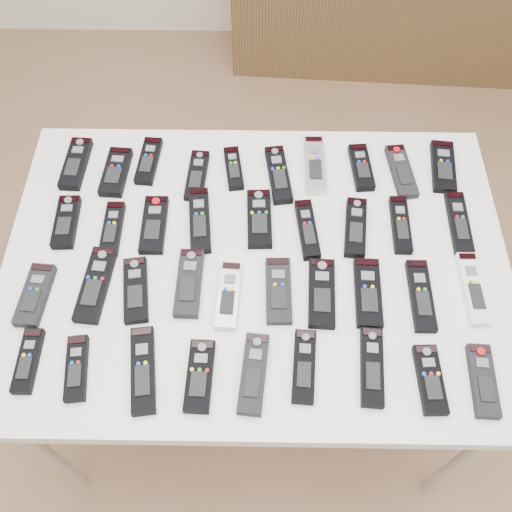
{
  "coord_description": "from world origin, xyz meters",
  "views": [
    {
      "loc": [
        0.01,
        -0.7,
        1.98
      ],
      "look_at": [
        -0.0,
        0.04,
        0.8
      ],
      "focal_mm": 40.0,
      "sensor_mm": 36.0,
      "label": 1
    }
  ],
  "objects_px": {
    "remote_23": "(228,295)",
    "remote_35": "(372,367)",
    "remote_8": "(401,171)",
    "table": "(256,272)",
    "remote_5": "(278,175)",
    "remote_36": "(430,380)",
    "remote_4": "(234,168)",
    "remote_10": "(66,222)",
    "remote_34": "(304,366)",
    "remote_9": "(443,167)",
    "remote_21": "(136,290)",
    "remote_17": "(400,225)",
    "remote_30": "(77,368)",
    "remote_15": "(307,229)",
    "remote_13": "(200,220)",
    "remote_25": "(322,293)",
    "remote_3": "(197,175)",
    "remote_37": "(483,381)",
    "remote_12": "(154,225)",
    "remote_29": "(28,361)",
    "remote_6": "(315,165)",
    "remote_20": "(96,284)",
    "remote_27": "(421,296)",
    "remote_32": "(200,376)",
    "remote_2": "(149,161)",
    "remote_28": "(473,289)",
    "remote_0": "(76,164)",
    "remote_24": "(279,290)",
    "remote_33": "(254,374)",
    "remote_18": "(459,223)",
    "remote_16": "(356,227)",
    "remote_7": "(361,167)",
    "remote_1": "(116,172)",
    "remote_14": "(259,219)",
    "remote_11": "(112,229)",
    "remote_26": "(368,293)",
    "remote_19": "(35,295)"
  },
  "relations": [
    {
      "from": "remote_10",
      "to": "remote_24",
      "type": "bearing_deg",
      "value": -21.59
    },
    {
      "from": "remote_20",
      "to": "remote_26",
      "type": "height_order",
      "value": "same"
    },
    {
      "from": "remote_0",
      "to": "remote_16",
      "type": "xyz_separation_m",
      "value": [
        0.75,
        -0.2,
        0.0
      ]
    },
    {
      "from": "remote_12",
      "to": "remote_29",
      "type": "distance_m",
      "value": 0.44
    },
    {
      "from": "remote_16",
      "to": "remote_36",
      "type": "bearing_deg",
      "value": -65.6
    },
    {
      "from": "remote_7",
      "to": "remote_30",
      "type": "relative_size",
      "value": 1.02
    },
    {
      "from": "remote_7",
      "to": "remote_17",
      "type": "bearing_deg",
      "value": -70.65
    },
    {
      "from": "remote_13",
      "to": "remote_25",
      "type": "height_order",
      "value": "remote_13"
    },
    {
      "from": "remote_24",
      "to": "remote_29",
      "type": "bearing_deg",
      "value": -162.54
    },
    {
      "from": "remote_4",
      "to": "remote_34",
      "type": "bearing_deg",
      "value": -81.15
    },
    {
      "from": "remote_15",
      "to": "remote_23",
      "type": "xyz_separation_m",
      "value": [
        -0.19,
        -0.19,
        -0.0
      ]
    },
    {
      "from": "remote_1",
      "to": "remote_14",
      "type": "bearing_deg",
      "value": -17.17
    },
    {
      "from": "remote_7",
      "to": "remote_20",
      "type": "height_order",
      "value": "remote_7"
    },
    {
      "from": "remote_33",
      "to": "remote_35",
      "type": "bearing_deg",
      "value": 9.7
    },
    {
      "from": "table",
      "to": "remote_16",
      "type": "distance_m",
      "value": 0.28
    },
    {
      "from": "remote_15",
      "to": "remote_9",
      "type": "bearing_deg",
      "value": 23.33
    },
    {
      "from": "remote_5",
      "to": "remote_20",
      "type": "xyz_separation_m",
      "value": [
        -0.44,
        -0.35,
        -0.0
      ]
    },
    {
      "from": "remote_4",
      "to": "remote_24",
      "type": "bearing_deg",
      "value": -80.66
    },
    {
      "from": "remote_36",
      "to": "remote_4",
      "type": "bearing_deg",
      "value": 125.09
    },
    {
      "from": "remote_19",
      "to": "remote_32",
      "type": "relative_size",
      "value": 1.0
    },
    {
      "from": "remote_33",
      "to": "remote_4",
      "type": "bearing_deg",
      "value": 101.75
    },
    {
      "from": "remote_3",
      "to": "remote_37",
      "type": "height_order",
      "value": "remote_37"
    },
    {
      "from": "remote_3",
      "to": "remote_17",
      "type": "relative_size",
      "value": 0.97
    },
    {
      "from": "remote_8",
      "to": "remote_9",
      "type": "relative_size",
      "value": 1.01
    },
    {
      "from": "remote_17",
      "to": "remote_30",
      "type": "xyz_separation_m",
      "value": [
        -0.76,
        -0.4,
        0.0
      ]
    },
    {
      "from": "remote_14",
      "to": "remote_18",
      "type": "distance_m",
      "value": 0.51
    },
    {
      "from": "remote_4",
      "to": "remote_18",
      "type": "relative_size",
      "value": 0.75
    },
    {
      "from": "remote_27",
      "to": "remote_32",
      "type": "height_order",
      "value": "remote_32"
    },
    {
      "from": "remote_11",
      "to": "remote_30",
      "type": "relative_size",
      "value": 1.06
    },
    {
      "from": "remote_24",
      "to": "remote_27",
      "type": "height_order",
      "value": "same"
    },
    {
      "from": "table",
      "to": "remote_14",
      "type": "relative_size",
      "value": 7.2
    },
    {
      "from": "remote_28",
      "to": "remote_37",
      "type": "xyz_separation_m",
      "value": [
        -0.02,
        -0.23,
        0.0
      ]
    },
    {
      "from": "remote_23",
      "to": "remote_35",
      "type": "height_order",
      "value": "remote_35"
    },
    {
      "from": "remote_17",
      "to": "remote_33",
      "type": "distance_m",
      "value": 0.55
    },
    {
      "from": "remote_5",
      "to": "remote_23",
      "type": "xyz_separation_m",
      "value": [
        -0.12,
        -0.37,
        -0.0
      ]
    },
    {
      "from": "remote_0",
      "to": "remote_24",
      "type": "relative_size",
      "value": 1.0
    },
    {
      "from": "remote_21",
      "to": "remote_33",
      "type": "bearing_deg",
      "value": -44.05
    },
    {
      "from": "remote_10",
      "to": "remote_32",
      "type": "distance_m",
      "value": 0.55
    },
    {
      "from": "remote_3",
      "to": "remote_27",
      "type": "xyz_separation_m",
      "value": [
        0.55,
        -0.36,
        0.0
      ]
    },
    {
      "from": "remote_16",
      "to": "remote_32",
      "type": "bearing_deg",
      "value": -126.42
    },
    {
      "from": "remote_36",
      "to": "remote_26",
      "type": "bearing_deg",
      "value": 116.57
    },
    {
      "from": "remote_9",
      "to": "remote_21",
      "type": "relative_size",
      "value": 1.02
    },
    {
      "from": "remote_5",
      "to": "remote_6",
      "type": "relative_size",
      "value": 0.98
    },
    {
      "from": "remote_16",
      "to": "remote_19",
      "type": "height_order",
      "value": "same"
    },
    {
      "from": "remote_8",
      "to": "table",
      "type": "bearing_deg",
      "value": -150.62
    },
    {
      "from": "remote_10",
      "to": "remote_29",
      "type": "bearing_deg",
      "value": -94.07
    },
    {
      "from": "remote_2",
      "to": "remote_28",
      "type": "bearing_deg",
      "value": -20.97
    },
    {
      "from": "remote_29",
      "to": "remote_2",
      "type": "bearing_deg",
      "value": 71.09
    },
    {
      "from": "remote_0",
      "to": "remote_12",
      "type": "bearing_deg",
      "value": -37.62
    },
    {
      "from": "remote_4",
      "to": "remote_10",
      "type": "bearing_deg",
      "value": -164.47
    }
  ]
}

